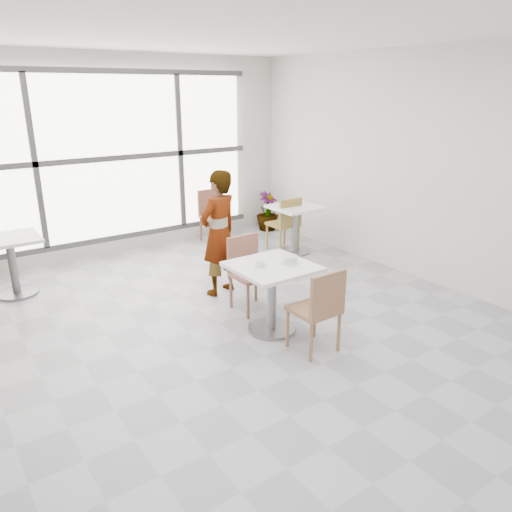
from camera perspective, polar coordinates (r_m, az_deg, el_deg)
floor at (r=5.23m, az=-1.91°, el=-9.54°), size 7.00×7.00×0.00m
ceiling at (r=4.62m, az=-2.35°, el=25.24°), size 7.00×7.00×0.00m
wall_back at (r=7.83m, az=-16.43°, el=10.91°), size 6.00×0.00×6.00m
wall_right at (r=6.78m, az=19.98°, el=9.41°), size 0.00×7.00×7.00m
window at (r=7.77m, az=-16.27°, el=10.87°), size 4.60×0.07×2.52m
main_table at (r=5.18m, az=1.87°, el=-3.42°), size 0.80×0.80×0.75m
chair_near at (r=4.79m, az=7.41°, el=-5.77°), size 0.42×0.42×0.87m
chair_far at (r=5.74m, az=-0.93°, el=-1.36°), size 0.42×0.42×0.87m
oatmeal_bowl at (r=5.15m, az=3.93°, el=-0.37°), size 0.21×0.21×0.10m
coffee_cup at (r=5.03m, az=0.43°, el=-0.94°), size 0.16×0.13×0.07m
person at (r=6.09m, az=-4.32°, el=2.62°), size 0.65×0.52×1.57m
bg_table_left at (r=6.83m, az=-26.51°, el=-0.19°), size 0.70×0.70×0.75m
bg_table_right at (r=7.76m, az=4.51°, el=3.90°), size 0.70×0.70×0.75m
bg_chair_right_near at (r=7.79m, az=3.52°, el=4.09°), size 0.42×0.42×0.87m
bg_chair_right_far at (r=8.39m, az=-5.09°, el=5.13°), size 0.42×0.42×0.87m
plant_right at (r=9.02m, az=1.33°, el=5.21°), size 0.50×0.50×0.71m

